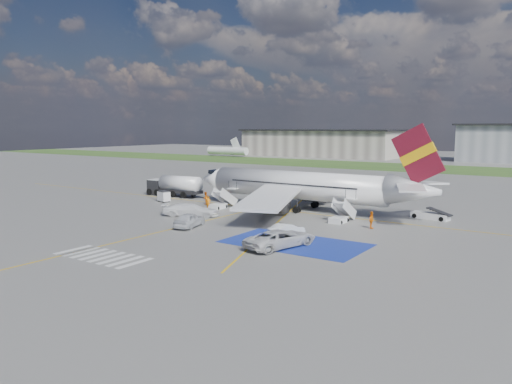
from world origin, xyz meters
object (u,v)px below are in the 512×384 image
(fuel_tanker, at_px, (175,188))
(gpu_cart, at_px, (164,197))
(van_white_b, at_px, (191,208))
(car_silver_a, at_px, (189,220))
(belt_loader, at_px, (431,216))
(van_white_a, at_px, (281,235))
(car_silver_b, at_px, (286,230))
(airliner, at_px, (307,186))

(fuel_tanker, distance_m, gpu_cart, 6.40)
(gpu_cart, height_order, van_white_b, van_white_b)
(gpu_cart, xyz_separation_m, car_silver_a, (16.38, -12.51, 0.09))
(belt_loader, bearing_deg, car_silver_a, -126.29)
(van_white_a, xyz_separation_m, van_white_b, (-18.41, 7.84, -0.06))
(car_silver_a, height_order, van_white_b, van_white_b)
(car_silver_a, height_order, van_white_a, van_white_a)
(car_silver_b, bearing_deg, belt_loader, -101.05)
(airliner, height_order, car_silver_a, airliner)
(belt_loader, bearing_deg, fuel_tanker, -166.48)
(airliner, xyz_separation_m, belt_loader, (16.02, 3.00, -3.02))
(car_silver_a, distance_m, car_silver_b, 11.87)
(fuel_tanker, bearing_deg, van_white_a, -33.87)
(gpu_cart, relative_size, belt_loader, 0.45)
(airliner, xyz_separation_m, van_white_a, (8.15, -20.13, -2.25))
(gpu_cart, distance_m, car_silver_b, 29.89)
(fuel_tanker, bearing_deg, airliner, -2.86)
(fuel_tanker, relative_size, van_white_a, 1.68)
(car_silver_a, bearing_deg, airliner, -121.74)
(car_silver_a, relative_size, car_silver_b, 1.18)
(belt_loader, relative_size, van_white_a, 0.85)
(car_silver_b, xyz_separation_m, van_white_a, (2.05, -4.47, 0.44))
(airliner, relative_size, van_white_a, 6.06)
(gpu_cart, distance_m, van_white_a, 33.54)
(fuel_tanker, relative_size, car_silver_a, 2.05)
(belt_loader, bearing_deg, van_white_b, -140.08)
(van_white_b, bearing_deg, van_white_a, -140.34)
(fuel_tanker, height_order, van_white_b, fuel_tanker)
(car_silver_a, relative_size, van_white_b, 0.91)
(van_white_a, relative_size, van_white_b, 1.10)
(airliner, distance_m, van_white_b, 16.18)
(belt_loader, distance_m, van_white_a, 24.44)
(van_white_b, bearing_deg, gpu_cart, 31.93)
(van_white_b, bearing_deg, airliner, -67.14)
(car_silver_b, bearing_deg, van_white_b, 5.31)
(fuel_tanker, height_order, car_silver_b, fuel_tanker)
(airliner, bearing_deg, van_white_b, -129.86)
(van_white_b, bearing_deg, belt_loader, -87.09)
(car_silver_b, xyz_separation_m, van_white_b, (-16.36, 3.37, 0.38))
(airliner, height_order, fuel_tanker, airliner)
(van_white_b, bearing_deg, car_silver_b, -128.92)
(van_white_a, bearing_deg, gpu_cart, -12.54)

